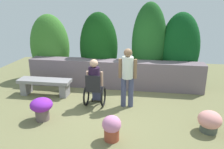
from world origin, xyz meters
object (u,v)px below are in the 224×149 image
stone_bench (45,84)px  person_in_wheelchair (95,84)px  flower_pot_purple_near (112,127)px  flower_pot_terracotta_by_wall (42,107)px  person_standing_companion (128,74)px  flower_pot_red_accent (210,121)px

stone_bench → person_in_wheelchair: 1.80m
flower_pot_purple_near → flower_pot_terracotta_by_wall: size_ratio=0.98×
flower_pot_purple_near → person_standing_companion: bearing=84.2°
flower_pot_red_accent → person_in_wheelchair: bearing=161.5°
person_standing_companion → flower_pot_red_accent: 2.26m
stone_bench → flower_pot_purple_near: 3.19m
stone_bench → flower_pot_terracotta_by_wall: bearing=-72.3°
person_standing_companion → flower_pot_terracotta_by_wall: bearing=-145.4°
stone_bench → flower_pot_red_accent: size_ratio=3.18×
person_standing_companion → person_in_wheelchair: bearing=-169.6°
person_in_wheelchair → flower_pot_red_accent: (2.79, -0.94, -0.38)m
person_in_wheelchair → flower_pot_terracotta_by_wall: (-1.09, -1.00, -0.29)m
person_in_wheelchair → flower_pot_red_accent: bearing=-22.8°
person_in_wheelchair → flower_pot_purple_near: 1.77m
person_in_wheelchair → person_standing_companion: size_ratio=0.82×
stone_bench → flower_pot_terracotta_by_wall: (0.61, -1.50, -0.00)m
person_standing_companion → flower_pot_red_accent: (1.91, -1.00, -0.68)m
flower_pot_purple_near → flower_pot_red_accent: size_ratio=1.07×
flower_pot_red_accent → flower_pot_purple_near: bearing=-162.6°
flower_pot_red_accent → flower_pot_terracotta_by_wall: bearing=-179.0°
stone_bench → person_standing_companion: bearing=-13.9°
flower_pot_terracotta_by_wall → flower_pot_red_accent: flower_pot_terracotta_by_wall is taller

